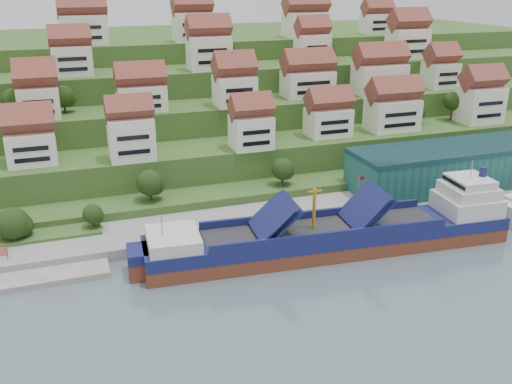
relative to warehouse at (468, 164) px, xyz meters
name	(u,v)px	position (x,y,z in m)	size (l,w,h in m)	color
ground	(299,252)	(-52.00, -17.00, -7.20)	(300.00, 300.00, 0.00)	slate
quay	(354,206)	(-32.00, -2.00, -6.10)	(180.00, 14.00, 2.20)	gray
hillside	(183,97)	(-52.00, 86.55, 3.46)	(260.00, 128.00, 31.00)	#2D4C1E
hillside_village	(223,76)	(-49.59, 43.33, 17.16)	(155.20, 62.79, 28.70)	white
hillside_trees	(195,120)	(-61.36, 27.54, 9.43)	(141.83, 62.94, 31.90)	#233E14
warehouse	(468,164)	(0.00, 0.00, 0.00)	(60.00, 15.00, 10.00)	#225D57
flagpole	(359,191)	(-33.89, -7.00, -0.32)	(1.28, 0.16, 8.00)	gray
cargo_ship	(340,236)	(-43.96, -18.57, -4.13)	(72.27, 16.40, 15.81)	brown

